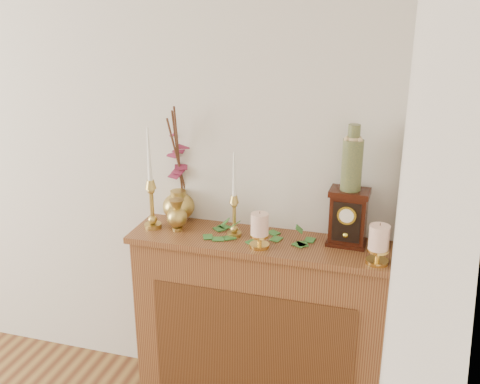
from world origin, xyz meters
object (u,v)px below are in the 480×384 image
(candlestick_left, at_px, (151,196))
(candlestick_center, at_px, (234,209))
(bud_vase, at_px, (177,215))
(mantel_clock, at_px, (348,218))
(ginger_jar, at_px, (180,167))
(ceramic_vase, at_px, (352,161))

(candlestick_left, distance_m, candlestick_center, 0.41)
(candlestick_left, relative_size, bud_vase, 3.16)
(candlestick_center, bearing_deg, bud_vase, -176.16)
(mantel_clock, bearing_deg, ginger_jar, 176.18)
(candlestick_left, relative_size, ginger_jar, 0.84)
(ceramic_vase, bearing_deg, mantel_clock, -92.32)
(candlestick_left, height_order, ceramic_vase, ceramic_vase)
(candlestick_center, distance_m, bud_vase, 0.29)
(candlestick_center, height_order, ceramic_vase, ceramic_vase)
(candlestick_left, height_order, candlestick_center, candlestick_left)
(candlestick_center, bearing_deg, ginger_jar, 156.16)
(candlestick_left, height_order, bud_vase, candlestick_left)
(bud_vase, bearing_deg, candlestick_left, -179.65)
(ceramic_vase, bearing_deg, ginger_jar, 174.02)
(candlestick_center, height_order, ginger_jar, ginger_jar)
(ginger_jar, height_order, ceramic_vase, ginger_jar)
(mantel_clock, bearing_deg, ceramic_vase, 90.00)
(ginger_jar, distance_m, mantel_clock, 0.86)
(candlestick_left, bearing_deg, ginger_jar, 63.23)
(mantel_clock, bearing_deg, candlestick_center, -171.80)
(bud_vase, height_order, mantel_clock, mantel_clock)
(bud_vase, xyz_separation_m, ginger_jar, (-0.05, 0.16, 0.19))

